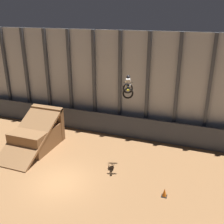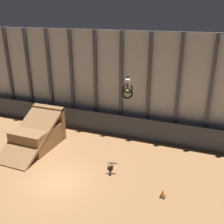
# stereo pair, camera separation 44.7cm
# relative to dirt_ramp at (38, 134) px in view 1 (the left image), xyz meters

# --- Properties ---
(ground_plane) EXTENTS (60.00, 60.00, 0.00)m
(ground_plane) POSITION_rel_dirt_ramp_xyz_m (4.43, -4.01, -1.06)
(ground_plane) COLOR #996B42
(arena_back_wall) EXTENTS (32.00, 0.40, 9.45)m
(arena_back_wall) POSITION_rel_dirt_ramp_xyz_m (4.43, 5.13, 3.66)
(arena_back_wall) COLOR #ADB2B7
(arena_back_wall) RESTS_ON ground_plane
(lower_barrier) EXTENTS (31.36, 0.20, 2.04)m
(lower_barrier) POSITION_rel_dirt_ramp_xyz_m (4.43, 4.26, -0.04)
(lower_barrier) COLOR #383D47
(lower_barrier) RESTS_ON ground_plane
(dirt_ramp) EXTENTS (3.05, 5.85, 3.16)m
(dirt_ramp) POSITION_rel_dirt_ramp_xyz_m (0.00, 0.00, 0.00)
(dirt_ramp) COLOR olive
(dirt_ramp) RESTS_ON ground_plane
(rider_bike_solo) EXTENTS (1.15, 1.79, 1.47)m
(rider_bike_solo) POSITION_rel_dirt_ramp_xyz_m (8.03, -0.27, 5.01)
(rider_bike_solo) COLOR black
(traffic_cone_near_ramp) EXTENTS (0.36, 0.36, 0.58)m
(traffic_cone_near_ramp) POSITION_rel_dirt_ramp_xyz_m (11.40, -2.99, -0.78)
(traffic_cone_near_ramp) COLOR black
(traffic_cone_near_ramp) RESTS_ON ground_plane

